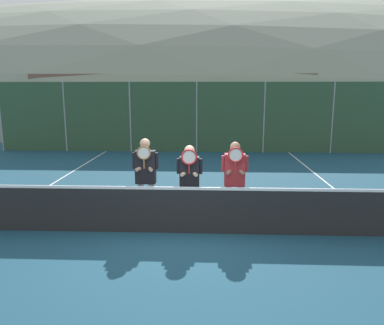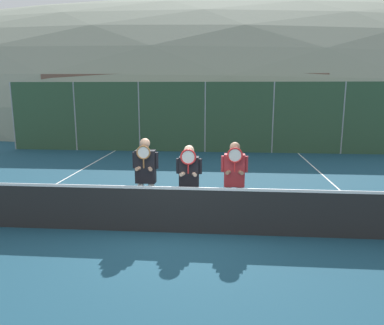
{
  "view_description": "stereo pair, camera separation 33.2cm",
  "coord_description": "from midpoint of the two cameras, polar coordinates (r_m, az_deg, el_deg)",
  "views": [
    {
      "loc": [
        0.56,
        -7.17,
        2.88
      ],
      "look_at": [
        0.2,
        0.75,
        1.32
      ],
      "focal_mm": 35.0,
      "sensor_mm": 36.0,
      "label": 1
    },
    {
      "loc": [
        0.89,
        -7.15,
        2.88
      ],
      "look_at": [
        0.2,
        0.75,
        1.32
      ],
      "focal_mm": 35.0,
      "sensor_mm": 36.0,
      "label": 2
    }
  ],
  "objects": [
    {
      "name": "player_center_left",
      "position": [
        7.9,
        0.74,
        -2.39
      ],
      "size": [
        0.55,
        0.34,
        1.73
      ],
      "color": "black",
      "rests_on": "ground_plane"
    },
    {
      "name": "tennis_net",
      "position": [
        7.58,
        -0.77,
        -7.16
      ],
      "size": [
        11.43,
        0.09,
        1.07
      ],
      "color": "gray",
      "rests_on": "ground_plane"
    },
    {
      "name": "clubhouse_building",
      "position": [
        23.76,
        -0.58,
        8.73
      ],
      "size": [
        15.91,
        5.5,
        3.7
      ],
      "color": "tan",
      "rests_on": "ground_plane"
    },
    {
      "name": "car_far_left",
      "position": [
        20.37,
        -9.69,
        5.31
      ],
      "size": [
        4.69,
        2.03,
        1.66
      ],
      "color": "silver",
      "rests_on": "ground_plane"
    },
    {
      "name": "car_left_of_center",
      "position": [
        19.78,
        5.01,
        5.38
      ],
      "size": [
        4.68,
        2.05,
        1.76
      ],
      "color": "slate",
      "rests_on": "ground_plane"
    },
    {
      "name": "ground_plane",
      "position": [
        7.75,
        -0.76,
        -10.66
      ],
      "size": [
        120.0,
        120.0,
        0.0
      ],
      "primitive_type": "plane",
      "color": "navy"
    },
    {
      "name": "player_leftmost",
      "position": [
        8.08,
        -5.91,
        -1.66
      ],
      "size": [
        0.56,
        0.34,
        1.86
      ],
      "color": "white",
      "rests_on": "ground_plane"
    },
    {
      "name": "hill_distant",
      "position": [
        57.73,
        4.29,
        8.27
      ],
      "size": [
        138.53,
        76.96,
        26.94
      ],
      "color": "gray",
      "rests_on": "ground_plane"
    },
    {
      "name": "fence_back",
      "position": [
        17.23,
        2.56,
        6.88
      ],
      "size": [
        18.47,
        0.06,
        3.2
      ],
      "color": "gray",
      "rests_on": "ground_plane"
    },
    {
      "name": "court_line_left_sideline",
      "position": [
        11.68,
        -20.5,
        -3.83
      ],
      "size": [
        0.05,
        16.0,
        0.01
      ],
      "primitive_type": "cube",
      "color": "white",
      "rests_on": "ground_plane"
    },
    {
      "name": "court_line_right_sideline",
      "position": [
        11.13,
        23.34,
        -4.76
      ],
      "size": [
        0.05,
        16.0,
        0.01
      ],
      "primitive_type": "cube",
      "color": "white",
      "rests_on": "ground_plane"
    },
    {
      "name": "player_center_right",
      "position": [
        7.93,
        7.65,
        -2.15
      ],
      "size": [
        0.56,
        0.34,
        1.8
      ],
      "color": "#56565B",
      "rests_on": "ground_plane"
    },
    {
      "name": "car_center",
      "position": [
        20.22,
        19.45,
        5.01
      ],
      "size": [
        4.44,
        2.08,
        1.85
      ],
      "color": "#B2B7BC",
      "rests_on": "ground_plane"
    }
  ]
}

